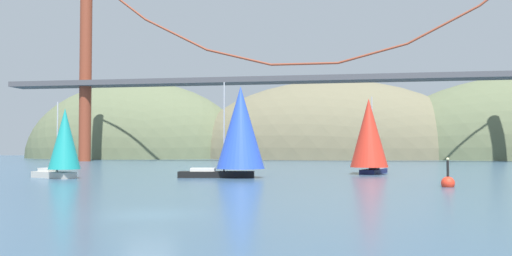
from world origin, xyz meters
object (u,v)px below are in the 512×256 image
object	(u,v)px
sailboat_scarlet_sail	(369,134)
sailboat_teal_sail	(64,142)
sailboat_blue_spinnaker	(239,130)
channel_buoy	(448,182)

from	to	relation	value
sailboat_scarlet_sail	sailboat_teal_sail	bearing A→B (deg)	-155.61
sailboat_scarlet_sail	sailboat_blue_spinnaker	distance (m)	17.05
sailboat_blue_spinnaker	sailboat_scarlet_sail	bearing A→B (deg)	35.01
sailboat_teal_sail	sailboat_blue_spinnaker	size ratio (longest dim) A/B	0.78
sailboat_teal_sail	sailboat_scarlet_sail	xyz separation A→B (m)	(31.65, 14.35, 1.01)
sailboat_scarlet_sail	sailboat_blue_spinnaker	world-z (taller)	sailboat_blue_spinnaker
sailboat_teal_sail	channel_buoy	distance (m)	37.79
sailboat_scarlet_sail	channel_buoy	size ratio (longest dim) A/B	3.58
sailboat_teal_sail	sailboat_blue_spinnaker	xyz separation A→B (m)	(17.69, 4.57, 1.33)
sailboat_teal_sail	channel_buoy	world-z (taller)	sailboat_teal_sail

